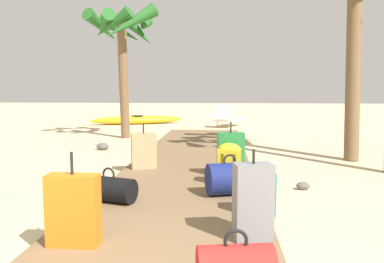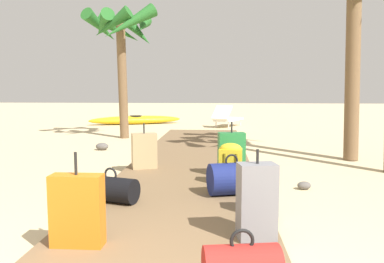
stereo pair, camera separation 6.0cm
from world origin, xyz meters
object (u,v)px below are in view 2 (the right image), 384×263
object	(u,v)px
suitcase_grey	(257,201)
suitcase_green	(231,154)
backpack_yellow	(230,163)
suitcase_tan	(144,151)
suitcase_orange	(77,210)
lounge_chair	(227,118)
duffel_bag_navy	(231,179)
kayak	(136,120)
palm_tree_far_left	(121,34)
duffel_bag_black	(111,189)
backpack_teal	(264,189)

from	to	relation	value
suitcase_grey	suitcase_green	world-z (taller)	suitcase_green
backpack_yellow	suitcase_tan	size ratio (longest dim) A/B	0.77
backpack_yellow	suitcase_orange	size ratio (longest dim) A/B	0.72
suitcase_orange	suitcase_grey	bearing A→B (deg)	9.50
backpack_yellow	suitcase_grey	bearing A→B (deg)	-84.95
suitcase_green	suitcase_tan	distance (m)	1.49
backpack_yellow	lounge_chair	size ratio (longest dim) A/B	0.34
duffel_bag_navy	kayak	bearing A→B (deg)	108.42
backpack_yellow	kayak	bearing A→B (deg)	109.32
lounge_chair	kayak	xyz separation A→B (m)	(-3.49, 0.82, -0.16)
palm_tree_far_left	suitcase_orange	bearing A→B (deg)	-78.90
duffel_bag_black	duffel_bag_navy	distance (m)	1.45
duffel_bag_black	palm_tree_far_left	world-z (taller)	palm_tree_far_left
duffel_bag_black	lounge_chair	bearing A→B (deg)	80.99
duffel_bag_black	suitcase_orange	world-z (taller)	suitcase_orange
suitcase_green	duffel_bag_navy	xyz separation A→B (m)	(-0.03, -1.01, -0.13)
duffel_bag_black	kayak	distance (m)	10.66
backpack_teal	palm_tree_far_left	size ratio (longest dim) A/B	0.14
duffel_bag_black	backpack_yellow	bearing A→B (deg)	32.84
suitcase_green	suitcase_tan	world-z (taller)	suitcase_green
suitcase_orange	suitcase_tan	bearing A→B (deg)	90.88
suitcase_grey	kayak	world-z (taller)	suitcase_grey
backpack_yellow	lounge_chair	bearing A→B (deg)	89.12
suitcase_tan	lounge_chair	world-z (taller)	suitcase_tan
duffel_bag_navy	lounge_chair	distance (m)	9.25
duffel_bag_navy	lounge_chair	world-z (taller)	lounge_chair
duffel_bag_navy	suitcase_grey	bearing A→B (deg)	-83.07
duffel_bag_black	suitcase_tan	distance (m)	1.91
duffel_bag_black	lounge_chair	xyz separation A→B (m)	(1.53, 9.66, 0.10)
suitcase_grey	duffel_bag_navy	world-z (taller)	suitcase_grey
duffel_bag_navy	backpack_teal	distance (m)	0.80
suitcase_orange	suitcase_green	bearing A→B (deg)	63.14
suitcase_tan	duffel_bag_navy	bearing A→B (deg)	-47.62
duffel_bag_navy	suitcase_orange	world-z (taller)	suitcase_orange
suitcase_grey	suitcase_orange	distance (m)	1.51
duffel_bag_navy	backpack_teal	world-z (taller)	backpack_teal
palm_tree_far_left	suitcase_green	bearing A→B (deg)	-59.46
suitcase_grey	suitcase_orange	xyz separation A→B (m)	(-1.49, -0.25, -0.03)
kayak	duffel_bag_navy	bearing A→B (deg)	-71.58
duffel_bag_black	kayak	size ratio (longest dim) A/B	0.19
duffel_bag_black	suitcase_green	size ratio (longest dim) A/B	0.83
backpack_yellow	kayak	world-z (taller)	backpack_yellow
suitcase_green	suitcase_tan	size ratio (longest dim) A/B	1.10
backpack_yellow	suitcase_orange	xyz separation A→B (m)	(-1.32, -2.16, 0.00)
suitcase_orange	backpack_yellow	bearing A→B (deg)	58.46
duffel_bag_navy	kayak	size ratio (longest dim) A/B	0.18
suitcase_green	suitcase_orange	xyz separation A→B (m)	(-1.35, -2.67, -0.03)
suitcase_tan	kayak	size ratio (longest dim) A/B	0.21
suitcase_orange	lounge_chair	world-z (taller)	suitcase_orange
duffel_bag_navy	suitcase_orange	xyz separation A→B (m)	(-1.32, -1.66, 0.10)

